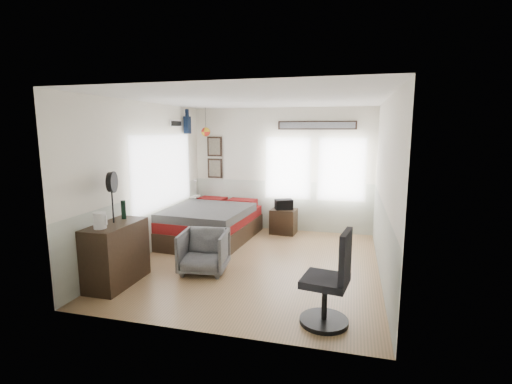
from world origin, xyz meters
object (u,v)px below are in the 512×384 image
(armchair, at_px, (204,251))
(task_chair, at_px, (330,287))
(dresser, at_px, (116,254))
(nightstand, at_px, (284,221))
(bed, at_px, (210,223))

(armchair, height_order, task_chair, task_chair)
(task_chair, bearing_deg, dresser, -178.28)
(nightstand, relative_size, task_chair, 0.47)
(bed, bearing_deg, dresser, -97.57)
(armchair, distance_m, nightstand, 2.64)
(bed, bearing_deg, nightstand, 35.78)
(dresser, xyz_separation_m, task_chair, (3.07, -0.40, 0.01))
(armchair, distance_m, task_chair, 2.33)
(task_chair, bearing_deg, armchair, 159.60)
(bed, height_order, armchair, bed)
(dresser, height_order, nightstand, dresser)
(dresser, height_order, task_chair, task_chair)
(dresser, distance_m, task_chair, 3.09)
(bed, bearing_deg, task_chair, -43.60)
(dresser, height_order, armchair, dresser)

